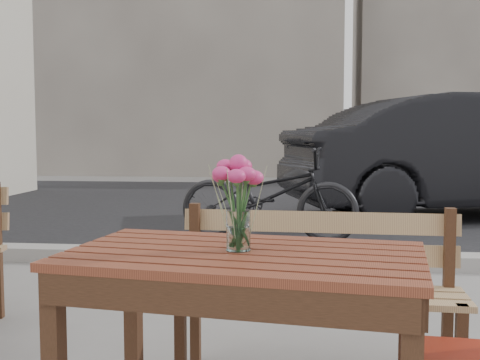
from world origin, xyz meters
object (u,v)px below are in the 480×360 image
Objects in this scene: main_vase at (238,191)px; bicycle at (268,194)px; main_table at (244,287)px; parked_car at (468,156)px.

bicycle is (-0.14, 4.11, -0.44)m from main_vase.
main_vase is 0.18× the size of bicycle.
parked_car is (2.36, 6.23, 0.18)m from main_table.
parked_car is at bearing -42.43° from bicycle.
main_vase is 0.07× the size of parked_car.
main_vase is at bearing 149.44° from main_table.
main_vase is 6.65m from parked_car.
bicycle reaches higher than main_table.
bicycle is at bearing 91.89° from main_vase.
main_table is 3.92× the size of main_vase.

